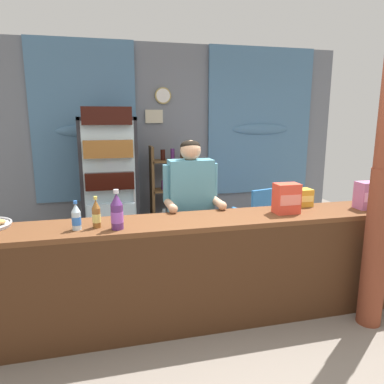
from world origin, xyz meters
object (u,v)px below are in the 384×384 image
drink_fridge (109,176)px  snack_box_wafer (366,195)px  soda_bottle_water (76,217)px  soda_bottle_iced_tea (96,214)px  timber_post (384,176)px  stall_counter (215,262)px  banana_bunch (370,196)px  snack_box_crackers (287,198)px  snack_box_choco_powder (302,198)px  plastic_lawn_chair (258,216)px  soda_bottle_grape_soda (117,212)px  bottle_shelf_rack (168,193)px  shopkeeper (191,200)px

drink_fridge → snack_box_wafer: 2.85m
soda_bottle_water → soda_bottle_iced_tea: bearing=7.9°
drink_fridge → timber_post: bearing=-46.1°
drink_fridge → stall_counter: bearing=-67.1°
stall_counter → banana_bunch: banana_bunch is taller
snack_box_crackers → snack_box_choco_powder: size_ratio=1.45×
plastic_lawn_chair → soda_bottle_grape_soda: (-1.78, -1.42, 0.54)m
soda_bottle_iced_tea → banana_bunch: soda_bottle_iced_tea is taller
plastic_lawn_chair → snack_box_choco_powder: bearing=-94.4°
stall_counter → banana_bunch: (1.66, 0.29, 0.40)m
bottle_shelf_rack → soda_bottle_iced_tea: bottle_shelf_rack is taller
plastic_lawn_chair → snack_box_wafer: bearing=-72.5°
bottle_shelf_rack → stall_counter: bearing=-89.8°
snack_box_crackers → banana_bunch: bearing=10.5°
stall_counter → soda_bottle_water: size_ratio=17.41×
soda_bottle_grape_soda → soda_bottle_water: (-0.29, 0.06, -0.03)m
snack_box_crackers → soda_bottle_grape_soda: bearing=-175.6°
soda_bottle_water → timber_post: bearing=-8.2°
soda_bottle_water → snack_box_choco_powder: soda_bottle_water is taller
snack_box_crackers → soda_bottle_iced_tea: bearing=-178.7°
banana_bunch → timber_post: bearing=-123.7°
timber_post → bottle_shelf_rack: size_ratio=1.99×
shopkeeper → snack_box_choco_powder: shopkeeper is taller
stall_counter → snack_box_wafer: size_ratio=15.61×
plastic_lawn_chair → snack_box_choco_powder: snack_box_choco_powder is taller
soda_bottle_grape_soda → snack_box_crackers: bearing=4.4°
stall_counter → plastic_lawn_chair: 1.73m
bottle_shelf_rack → soda_bottle_iced_tea: size_ratio=5.58×
drink_fridge → shopkeeper: 1.46m
snack_box_wafer → soda_bottle_water: bearing=-179.5°
stall_counter → bottle_shelf_rack: bearing=90.2°
timber_post → soda_bottle_iced_tea: (-2.19, 0.36, -0.26)m
snack_box_choco_powder → timber_post: bearing=-58.6°
timber_post → soda_bottle_iced_tea: bearing=170.8°
drink_fridge → snack_box_choco_powder: 2.32m
drink_fridge → banana_bunch: 2.91m
soda_bottle_grape_soda → banana_bunch: bearing=6.9°
plastic_lawn_chair → snack_box_choco_powder: (-0.09, -1.12, 0.49)m
stall_counter → bottle_shelf_rack: 2.14m
drink_fridge → snack_box_crackers: 2.28m
soda_bottle_grape_soda → banana_bunch: 2.45m
snack_box_choco_powder → snack_box_wafer: 0.56m
soda_bottle_iced_tea → shopkeeper: bearing=31.7°
drink_fridge → banana_bunch: (2.45, -1.57, -0.04)m
soda_bottle_water → snack_box_wafer: (2.49, 0.02, 0.03)m
soda_bottle_grape_soda → soda_bottle_iced_tea: bearing=153.3°
snack_box_choco_powder → banana_bunch: snack_box_choco_powder is taller
soda_bottle_iced_tea → snack_box_wafer: snack_box_wafer is taller
bottle_shelf_rack → soda_bottle_water: size_ratio=6.10×
soda_bottle_water → snack_box_choco_powder: bearing=7.1°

